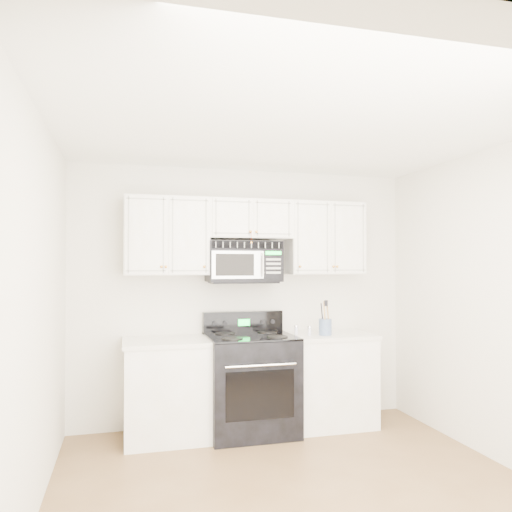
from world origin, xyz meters
name	(u,v)px	position (x,y,z in m)	size (l,w,h in m)	color
room	(304,310)	(0.00, 0.00, 1.30)	(3.51, 3.51, 2.61)	brown
base_cabinet_left	(169,392)	(-0.80, 1.44, 0.43)	(0.86, 0.65, 0.92)	beige
base_cabinet_right	(329,382)	(0.80, 1.44, 0.43)	(0.86, 0.65, 0.92)	beige
range	(250,382)	(-0.03, 1.40, 0.48)	(0.83, 0.75, 1.14)	black
upper_cabinets	(249,233)	(0.00, 1.58, 1.93)	(2.44, 0.37, 0.75)	beige
microwave	(244,261)	(-0.06, 1.56, 1.65)	(0.73, 0.41, 0.40)	black
utensil_crock	(325,326)	(0.72, 1.33, 1.01)	(0.13, 0.13, 0.34)	slate
shaker_salt	(296,330)	(0.45, 1.43, 0.97)	(0.04, 0.04, 0.09)	silver
shaker_pepper	(309,331)	(0.56, 1.35, 0.97)	(0.04, 0.04, 0.09)	silver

